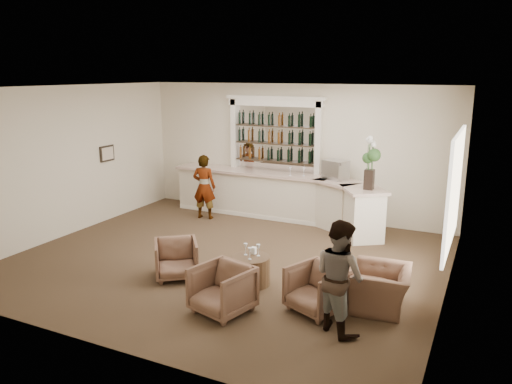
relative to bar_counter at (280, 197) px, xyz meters
The scene contains 19 objects.
ground 3.05m from the bar_counter, 86.88° to the right, with size 8.00×8.00×0.00m, color #4C3526.
room_shell 2.91m from the bar_counter, 81.89° to the right, with size 8.04×7.02×3.32m.
bar_counter is the anchor object (origin of this frame).
back_bar_alcove 1.55m from the bar_counter, 129.15° to the left, with size 2.64×0.25×3.00m.
cocktail_table 3.98m from the bar_counter, 74.08° to the right, with size 0.66×0.66×0.50m, color #4B3320.
sommelier 1.89m from the bar_counter, 157.22° to the right, with size 0.59×0.38×1.61m, color gray.
guest 5.52m from the bar_counter, 58.36° to the right, with size 0.79×0.62×1.63m, color gray.
armchair_left 4.15m from the bar_counter, 93.24° to the right, with size 0.73×0.75×0.69m, color brown.
armchair_center 5.08m from the bar_counter, 76.83° to the right, with size 0.79×0.82×0.74m, color brown.
armchair_right 4.93m from the bar_counter, 60.31° to the right, with size 0.77×0.79×0.72m, color brown.
armchair_far 4.99m from the bar_counter, 48.68° to the right, with size 0.99×0.86×0.64m, color brown.
espresso_machine 1.59m from the bar_counter, ahead, with size 0.51×0.43×0.45m, color #AEAEB2.
flower_vase 2.70m from the bar_counter, 15.57° to the right, with size 0.30×0.30×1.13m.
wine_glass_bar_left 0.89m from the bar_counter, ahead, with size 0.07×0.07×0.21m, color white, non-canonical shape.
wine_glass_bar_right 0.72m from the bar_counter, ahead, with size 0.07×0.07×0.21m, color white, non-canonical shape.
wine_glass_tbl_a 3.91m from the bar_counter, 75.65° to the right, with size 0.07×0.07×0.21m, color white, non-canonical shape.
wine_glass_tbl_b 3.92m from the bar_counter, 72.35° to the right, with size 0.07×0.07×0.21m, color white, non-canonical shape.
wine_glass_tbl_c 4.10m from the bar_counter, 74.04° to the right, with size 0.07×0.07×0.21m, color white, non-canonical shape.
napkin_holder 3.83m from the bar_counter, 73.79° to the right, with size 0.08×0.08×0.12m, color white.
Camera 1 is at (4.48, -8.02, 3.58)m, focal length 35.00 mm.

